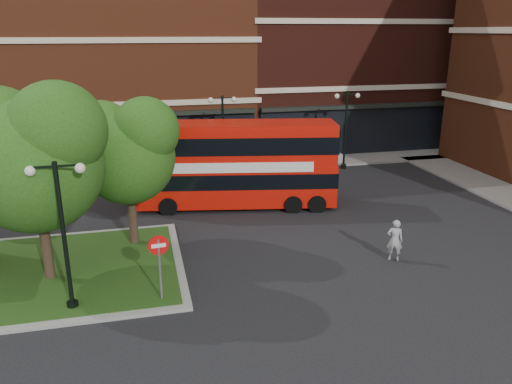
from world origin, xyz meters
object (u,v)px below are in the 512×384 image
object	(u,v)px
car_silver	(132,171)
bus	(236,159)
woman	(395,240)
car_white	(314,155)

from	to	relation	value
car_silver	bus	bearing A→B (deg)	-141.44
woman	car_white	bearing A→B (deg)	-73.00
bus	car_white	xyz separation A→B (m)	(6.77, 7.10, -1.85)
bus	car_silver	bearing A→B (deg)	143.63
bus	car_white	world-z (taller)	bus
bus	car_silver	distance (m)	7.88
bus	car_silver	world-z (taller)	bus
car_silver	car_white	xyz separation A→B (m)	(12.00, 1.50, -0.03)
bus	car_silver	size ratio (longest dim) A/B	2.54
bus	car_white	size ratio (longest dim) A/B	2.59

